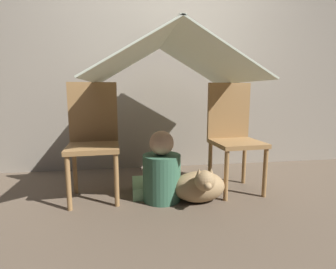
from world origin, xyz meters
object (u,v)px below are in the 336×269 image
(dog, at_px, (200,186))
(person_front, at_px, (162,172))
(chair_left, at_px, (93,136))
(chair_right, at_px, (233,133))

(dog, bearing_deg, person_front, 161.21)
(chair_left, xyz_separation_m, dog, (0.82, -0.27, -0.37))
(chair_left, height_order, chair_right, same)
(chair_left, height_order, person_front, chair_left)
(chair_left, bearing_deg, dog, -21.52)
(chair_left, height_order, dog, chair_left)
(chair_left, relative_size, person_front, 1.67)
(chair_left, relative_size, chair_right, 1.00)
(chair_right, height_order, dog, chair_right)
(chair_left, bearing_deg, chair_right, -3.48)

